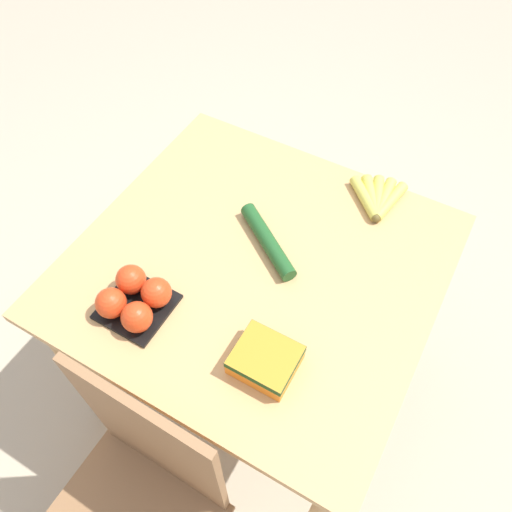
{
  "coord_description": "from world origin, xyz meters",
  "views": [
    {
      "loc": [
        -0.4,
        0.72,
        1.93
      ],
      "look_at": [
        0.0,
        0.0,
        0.79
      ],
      "focal_mm": 35.0,
      "sensor_mm": 36.0,
      "label": 1
    }
  ],
  "objects_px": {
    "chair": "(139,506)",
    "carrot_bag": "(265,359)",
    "banana_bunch": "(377,199)",
    "tomato_pack": "(134,299)",
    "cucumber_near": "(268,241)"
  },
  "relations": [
    {
      "from": "chair",
      "to": "banana_bunch",
      "type": "xyz_separation_m",
      "value": [
        -0.19,
        -1.05,
        0.27
      ]
    },
    {
      "from": "chair",
      "to": "cucumber_near",
      "type": "bearing_deg",
      "value": 93.19
    },
    {
      "from": "banana_bunch",
      "to": "tomato_pack",
      "type": "bearing_deg",
      "value": 57.9
    },
    {
      "from": "banana_bunch",
      "to": "tomato_pack",
      "type": "relative_size",
      "value": 1.03
    },
    {
      "from": "chair",
      "to": "tomato_pack",
      "type": "bearing_deg",
      "value": 122.66
    },
    {
      "from": "chair",
      "to": "banana_bunch",
      "type": "distance_m",
      "value": 1.1
    },
    {
      "from": "tomato_pack",
      "to": "carrot_bag",
      "type": "relative_size",
      "value": 1.15
    },
    {
      "from": "banana_bunch",
      "to": "cucumber_near",
      "type": "xyz_separation_m",
      "value": [
        0.22,
        0.31,
        0.01
      ]
    },
    {
      "from": "tomato_pack",
      "to": "cucumber_near",
      "type": "height_order",
      "value": "tomato_pack"
    },
    {
      "from": "banana_bunch",
      "to": "carrot_bag",
      "type": "distance_m",
      "value": 0.65
    },
    {
      "from": "banana_bunch",
      "to": "cucumber_near",
      "type": "relative_size",
      "value": 0.73
    },
    {
      "from": "chair",
      "to": "carrot_bag",
      "type": "xyz_separation_m",
      "value": [
        -0.15,
        -0.4,
        0.28
      ]
    },
    {
      "from": "carrot_bag",
      "to": "chair",
      "type": "bearing_deg",
      "value": 70.04
    },
    {
      "from": "cucumber_near",
      "to": "carrot_bag",
      "type": "bearing_deg",
      "value": 117.6
    },
    {
      "from": "tomato_pack",
      "to": "cucumber_near",
      "type": "xyz_separation_m",
      "value": [
        -0.2,
        -0.35,
        -0.02
      ]
    }
  ]
}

